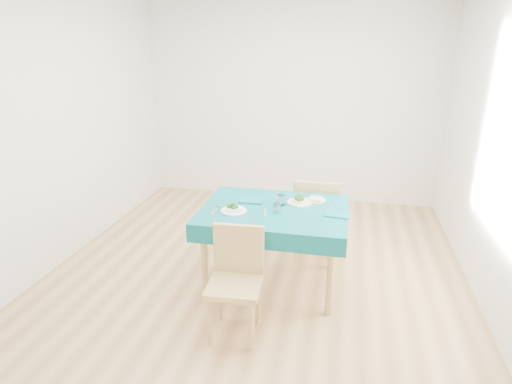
% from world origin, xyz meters
% --- Properties ---
extents(room_shell, '(4.02, 4.52, 2.73)m').
position_xyz_m(room_shell, '(0.00, 0.00, 1.35)').
color(room_shell, '#996E40').
rests_on(room_shell, ground).
extents(table, '(1.28, 0.97, 0.76)m').
position_xyz_m(table, '(0.20, -0.15, 0.38)').
color(table, '#074F55').
rests_on(table, ground).
extents(chair_near, '(0.41, 0.45, 0.98)m').
position_xyz_m(chair_near, '(0.04, -0.93, 0.49)').
color(chair_near, tan).
rests_on(chair_near, ground).
extents(chair_far, '(0.47, 0.51, 1.17)m').
position_xyz_m(chair_far, '(0.53, 0.62, 0.58)').
color(chair_far, tan).
rests_on(chair_far, ground).
extents(bowl_near, '(0.23, 0.23, 0.07)m').
position_xyz_m(bowl_near, '(-0.14, -0.28, 0.79)').
color(bowl_near, white).
rests_on(bowl_near, table).
extents(bowl_far, '(0.23, 0.23, 0.07)m').
position_xyz_m(bowl_far, '(0.40, 0.05, 0.79)').
color(bowl_far, white).
rests_on(bowl_far, table).
extents(fork_near, '(0.03, 0.19, 0.00)m').
position_xyz_m(fork_near, '(-0.31, -0.30, 0.76)').
color(fork_near, silver).
rests_on(fork_near, table).
extents(knife_near, '(0.06, 0.19, 0.00)m').
position_xyz_m(knife_near, '(0.14, -0.26, 0.76)').
color(knife_near, silver).
rests_on(knife_near, table).
extents(fork_far, '(0.07, 0.19, 0.00)m').
position_xyz_m(fork_far, '(0.21, -0.06, 0.76)').
color(fork_far, silver).
rests_on(fork_far, table).
extents(knife_far, '(0.02, 0.23, 0.00)m').
position_xyz_m(knife_far, '(0.69, -0.08, 0.76)').
color(knife_far, silver).
rests_on(knife_far, table).
extents(napkin_near, '(0.22, 0.16, 0.01)m').
position_xyz_m(napkin_near, '(-0.04, -0.01, 0.76)').
color(napkin_near, '#0B585E').
rests_on(napkin_near, table).
extents(napkin_far, '(0.23, 0.17, 0.01)m').
position_xyz_m(napkin_far, '(0.75, -0.18, 0.76)').
color(napkin_far, '#0B585E').
rests_on(napkin_far, table).
extents(tumbler_center, '(0.07, 0.07, 0.09)m').
position_xyz_m(tumbler_center, '(0.24, -0.04, 0.80)').
color(tumbler_center, white).
rests_on(tumbler_center, table).
extents(tumbler_side, '(0.07, 0.07, 0.09)m').
position_xyz_m(tumbler_side, '(0.24, -0.24, 0.80)').
color(tumbler_side, white).
rests_on(tumbler_side, table).
extents(side_plate, '(0.19, 0.19, 0.01)m').
position_xyz_m(side_plate, '(0.54, 0.14, 0.76)').
color(side_plate, '#B8D467').
rests_on(side_plate, table).
extents(bread_slice, '(0.12, 0.12, 0.02)m').
position_xyz_m(bread_slice, '(0.54, 0.14, 0.78)').
color(bread_slice, beige).
rests_on(bread_slice, side_plate).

